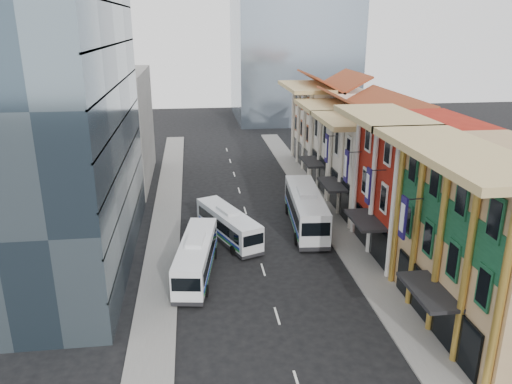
{
  "coord_description": "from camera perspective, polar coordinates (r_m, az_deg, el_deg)",
  "views": [
    {
      "loc": [
        -5.35,
        -21.97,
        19.51
      ],
      "look_at": [
        0.3,
        21.94,
        4.51
      ],
      "focal_mm": 35.0,
      "sensor_mm": 36.0,
      "label": 1
    }
  ],
  "objects": [
    {
      "name": "shophouse_tan",
      "position": [
        35.84,
        26.2,
        -5.47
      ],
      "size": [
        8.0,
        14.0,
        12.0
      ],
      "primitive_type": "cube",
      "color": "tan",
      "rests_on": "ground"
    },
    {
      "name": "sidewalk_left",
      "position": [
        48.18,
        -10.49,
        -5.4
      ],
      "size": [
        3.0,
        90.0,
        0.15
      ],
      "primitive_type": "cube",
      "color": "slate",
      "rests_on": "ground"
    },
    {
      "name": "office_tower",
      "position": [
        42.83,
        -23.54,
        11.17
      ],
      "size": [
        12.0,
        26.0,
        30.0
      ],
      "primitive_type": "cube",
      "color": "#364856",
      "rests_on": "ground"
    },
    {
      "name": "shophouse_cream_near",
      "position": [
        54.17,
        13.91,
        2.63
      ],
      "size": [
        8.0,
        9.0,
        10.0
      ],
      "primitive_type": "cube",
      "color": "silver",
      "rests_on": "ground"
    },
    {
      "name": "bus_left_near",
      "position": [
        40.86,
        -6.85,
        -7.33
      ],
      "size": [
        3.96,
        10.59,
        3.32
      ],
      "primitive_type": null,
      "rotation": [
        0.0,
        0.0,
        -0.15
      ],
      "color": "white",
      "rests_on": "ground"
    },
    {
      "name": "bus_left_far",
      "position": [
        47.09,
        -3.2,
        -3.7
      ],
      "size": [
        5.82,
        9.94,
        3.14
      ],
      "primitive_type": null,
      "rotation": [
        0.0,
        0.0,
        0.39
      ],
      "color": "silver",
      "rests_on": "ground"
    },
    {
      "name": "bus_right",
      "position": [
        49.97,
        5.69,
        -1.88
      ],
      "size": [
        3.92,
        12.72,
        4.02
      ],
      "primitive_type": null,
      "rotation": [
        0.0,
        0.0,
        -0.08
      ],
      "color": "silver",
      "rests_on": "ground"
    },
    {
      "name": "shophouse_cream_far",
      "position": [
        72.04,
        8.47,
        7.31
      ],
      "size": [
        8.0,
        12.0,
        11.0
      ],
      "primitive_type": "cube",
      "color": "silver",
      "rests_on": "ground"
    },
    {
      "name": "sidewalk_right",
      "position": [
        50.03,
        9.38,
        -4.4
      ],
      "size": [
        3.0,
        90.0,
        0.15
      ],
      "primitive_type": "cube",
      "color": "slate",
      "rests_on": "ground"
    },
    {
      "name": "shophouse_cream_mid",
      "position": [
        62.35,
        11.01,
        4.92
      ],
      "size": [
        8.0,
        9.0,
        10.0
      ],
      "primitive_type": "cube",
      "color": "silver",
      "rests_on": "ground"
    },
    {
      "name": "office_block_far",
      "position": [
        66.05,
        -16.59,
        7.03
      ],
      "size": [
        10.0,
        18.0,
        14.0
      ],
      "primitive_type": "cube",
      "color": "gray",
      "rests_on": "ground"
    },
    {
      "name": "shophouse_red",
      "position": [
        45.56,
        18.19,
        0.51
      ],
      "size": [
        8.0,
        10.0,
        12.0
      ],
      "primitive_type": "cube",
      "color": "#9C1E11",
      "rests_on": "ground"
    }
  ]
}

